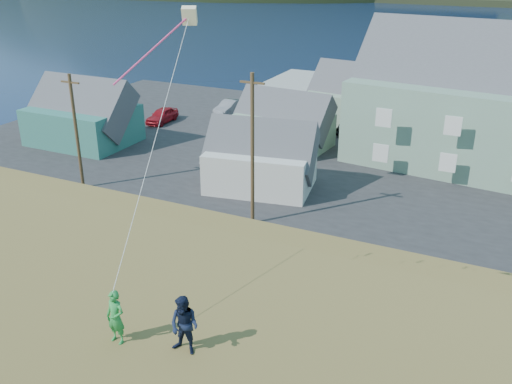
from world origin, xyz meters
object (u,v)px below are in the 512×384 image
(shed_palegreen_near, at_px, (283,122))
(kite_flyer_navy, at_px, (184,325))
(wharf, at_px, (368,91))
(shed_palegreen_far, at_px, (368,100))
(shed_teal, at_px, (82,115))
(kite_flyer_green, at_px, (116,317))
(shed_white, at_px, (261,158))

(shed_palegreen_near, relative_size, kite_flyer_navy, 5.66)
(wharf, height_order, shed_palegreen_near, shed_palegreen_near)
(shed_palegreen_far, bearing_deg, shed_teal, -137.71)
(kite_flyer_green, bearing_deg, shed_palegreen_near, 110.28)
(wharf, relative_size, shed_palegreen_far, 2.13)
(shed_teal, height_order, kite_flyer_navy, kite_flyer_navy)
(shed_teal, height_order, shed_white, shed_teal)
(shed_white, height_order, kite_flyer_navy, kite_flyer_navy)
(shed_teal, xyz_separation_m, shed_white, (19.25, -2.84, -0.31))
(wharf, height_order, shed_white, shed_white)
(shed_teal, xyz_separation_m, shed_palegreen_near, (16.89, 6.87, -0.40))
(shed_palegreen_near, distance_m, shed_palegreen_far, 10.25)
(shed_palegreen_near, bearing_deg, kite_flyer_navy, -65.71)
(kite_flyer_navy, bearing_deg, shed_palegreen_far, 98.94)
(wharf, bearing_deg, shed_palegreen_far, -75.32)
(shed_palegreen_far, xyz_separation_m, kite_flyer_navy, (7.08, -44.43, 5.04))
(shed_white, bearing_deg, shed_teal, 161.99)
(wharf, bearing_deg, shed_palegreen_near, -93.89)
(shed_white, bearing_deg, kite_flyer_navy, -78.45)
(shed_white, bearing_deg, shed_palegreen_far, 71.22)
(shed_palegreen_near, bearing_deg, kite_flyer_green, -68.50)
(shed_white, height_order, shed_palegreen_far, shed_palegreen_far)
(wharf, distance_m, shed_palegreen_near, 23.24)
(shed_teal, height_order, kite_flyer_green, kite_flyer_green)
(shed_palegreen_far, bearing_deg, kite_flyer_green, -76.07)
(shed_palegreen_far, distance_m, kite_flyer_green, 45.41)
(shed_palegreen_near, distance_m, kite_flyer_green, 38.03)
(wharf, xyz_separation_m, kite_flyer_navy, (10.84, -58.80, 7.54))
(shed_white, relative_size, kite_flyer_green, 5.87)
(shed_teal, relative_size, shed_palegreen_near, 1.04)
(wharf, relative_size, shed_teal, 2.77)
(shed_teal, height_order, shed_palegreen_near, shed_teal)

